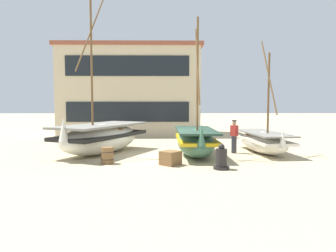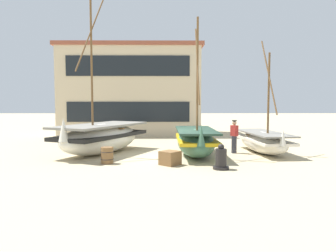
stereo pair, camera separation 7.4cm
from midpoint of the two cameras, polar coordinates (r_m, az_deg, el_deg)
name	(u,v)px [view 2 (the right image)]	position (r m, az deg, el deg)	size (l,w,h in m)	color
ground_plane	(168,157)	(15.06, 0.18, -5.60)	(120.00, 120.00, 0.00)	tan
fishing_boat_near_left	(196,141)	(15.40, 5.13, -2.69)	(1.80, 4.76, 6.43)	#427056
fishing_boat_centre_large	(101,137)	(16.36, -11.75, -1.98)	(4.38, 5.98, 7.93)	silver
fishing_boat_far_right	(263,141)	(17.02, 16.78, -2.61)	(2.04, 4.74, 5.73)	silver
fisherman_by_hull	(234,137)	(16.47, 11.90, -1.92)	(0.38, 0.42, 1.68)	#33333D
capstan_winch	(221,159)	(12.50, 9.64, -5.87)	(0.63, 0.63, 0.99)	black
wooden_barrel	(107,155)	(13.68, -10.70, -5.19)	(0.56, 0.56, 0.70)	brown
cargo_crate	(170,158)	(13.17, 0.53, -5.76)	(0.69, 0.69, 0.58)	brown
harbor_building_main	(132,90)	(26.48, -6.46, 6.37)	(11.34, 5.26, 7.11)	beige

